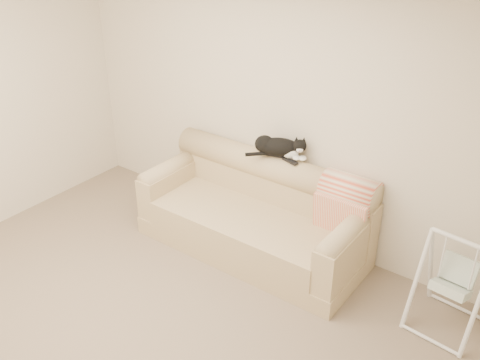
# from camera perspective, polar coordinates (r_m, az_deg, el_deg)

# --- Properties ---
(ground_plane) EXTENTS (5.00, 5.00, 0.00)m
(ground_plane) POSITION_cam_1_polar(r_m,az_deg,el_deg) (4.38, -10.13, -16.98)
(ground_plane) COLOR #7B6C58
(ground_plane) RESTS_ON ground
(room_shell) EXTENTS (5.04, 4.04, 2.60)m
(room_shell) POSITION_cam_1_polar(r_m,az_deg,el_deg) (3.48, -12.23, 1.04)
(room_shell) COLOR beige
(room_shell) RESTS_ON ground
(sofa) EXTENTS (2.20, 0.93, 0.90)m
(sofa) POSITION_cam_1_polar(r_m,az_deg,el_deg) (5.16, 1.75, -3.69)
(sofa) COLOR tan
(sofa) RESTS_ON ground
(remote_a) EXTENTS (0.19, 0.09, 0.03)m
(remote_a) POSITION_cam_1_polar(r_m,az_deg,el_deg) (5.05, 3.76, 2.72)
(remote_a) COLOR black
(remote_a) RESTS_ON sofa
(remote_b) EXTENTS (0.18, 0.09, 0.02)m
(remote_b) POSITION_cam_1_polar(r_m,az_deg,el_deg) (4.94, 5.38, 2.04)
(remote_b) COLOR black
(remote_b) RESTS_ON sofa
(tuxedo_cat) EXTENTS (0.54, 0.40, 0.22)m
(tuxedo_cat) POSITION_cam_1_polar(r_m,az_deg,el_deg) (4.98, 4.16, 3.55)
(tuxedo_cat) COLOR black
(tuxedo_cat) RESTS_ON sofa
(throw_blanket) EXTENTS (0.49, 0.38, 0.58)m
(throw_blanket) POSITION_cam_1_polar(r_m,az_deg,el_deg) (4.80, 11.49, -1.77)
(throw_blanket) COLOR #E3583A
(throw_blanket) RESTS_ON sofa
(baby_swing) EXTENTS (0.56, 0.59, 0.84)m
(baby_swing) POSITION_cam_1_polar(r_m,az_deg,el_deg) (4.53, 21.78, -10.19)
(baby_swing) COLOR white
(baby_swing) RESTS_ON ground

